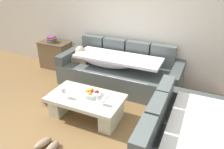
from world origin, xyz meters
The scene contains 13 objects.
ground_plane centered at (0.00, 0.00, 0.00)m, with size 14.00×14.00×0.00m, color brown.
back_wall centered at (0.00, 2.15, 1.35)m, with size 9.00×0.10×2.70m, color silver.
couch_along_wall centered at (-0.21, 1.63, 0.33)m, with size 2.45×0.92×0.88m.
couch_near_window centered at (1.33, -0.01, 0.33)m, with size 0.92×1.84×0.88m.
coffee_table centered at (-0.25, 0.43, 0.24)m, with size 1.20×0.68×0.38m.
fruit_bowl centered at (-0.18, 0.50, 0.42)m, with size 0.28×0.28×0.10m.
wine_glass_near_left centered at (-0.55, 0.28, 0.50)m, with size 0.07×0.07×0.17m.
wine_glass_near_right centered at (0.04, 0.34, 0.50)m, with size 0.07×0.07×0.17m.
open_magazine centered at (-0.06, 0.49, 0.39)m, with size 0.28×0.21×0.01m, color white.
side_cabinet centered at (-1.94, 1.85, 0.32)m, with size 0.72×0.44×0.64m.
book_stack_on_cabinet centered at (-2.00, 1.85, 0.71)m, with size 0.17×0.23×0.13m.
pair_of_shoes centered at (-0.37, -0.41, 0.04)m, with size 0.33×0.30×0.09m.
crumpled_garment centered at (-1.05, 0.53, 0.06)m, with size 0.40×0.32×0.12m, color #4C2323.
Camera 1 is at (1.35, -2.05, 2.22)m, focal length 34.59 mm.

